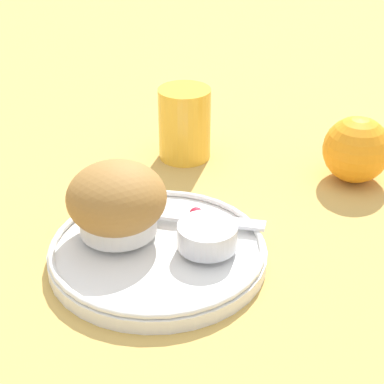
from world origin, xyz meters
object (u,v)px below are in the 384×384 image
butter_knife (174,216)px  juice_glass (185,124)px  orange_fruit (356,150)px  muffin (117,202)px

butter_knife → juice_glass: bearing=99.1°
orange_fruit → muffin: bearing=-126.1°
butter_knife → juice_glass: juice_glass is taller
muffin → orange_fruit: size_ratio=1.24×
muffin → butter_knife: bearing=50.0°
orange_fruit → juice_glass: bearing=-170.9°
muffin → butter_knife: size_ratio=0.52×
muffin → juice_glass: muffin is taller
butter_knife → orange_fruit: size_ratio=2.38×
orange_fruit → butter_knife: bearing=-125.1°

